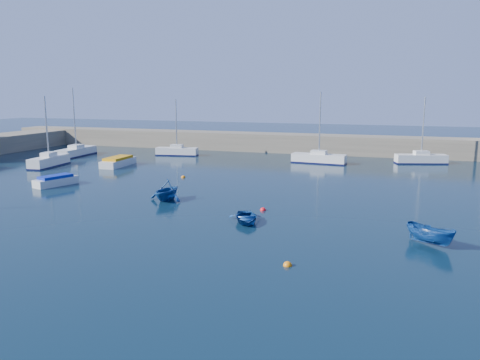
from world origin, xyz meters
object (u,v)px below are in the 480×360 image
(sailboat_6, at_px, (319,158))
(dinghy_center, at_px, (246,218))
(sailboat_5, at_px, (177,151))
(sailboat_7, at_px, (421,158))
(dinghy_right, at_px, (430,235))
(motorboat_1, at_px, (56,181))
(motorboat_2, at_px, (118,162))
(dinghy_left, at_px, (167,190))
(sailboat_4, at_px, (76,151))
(sailboat_3, at_px, (49,161))

(sailboat_6, relative_size, dinghy_center, 2.84)
(sailboat_5, bearing_deg, sailboat_7, -94.90)
(sailboat_6, xyz_separation_m, dinghy_right, (11.03, -29.44, -0.04))
(motorboat_1, bearing_deg, motorboat_2, 113.00)
(sailboat_5, xyz_separation_m, motorboat_2, (-2.33, -10.88, -0.08))
(sailboat_7, xyz_separation_m, dinghy_left, (-20.22, -27.78, 0.22))
(sailboat_4, relative_size, sailboat_6, 1.06)
(dinghy_right, bearing_deg, sailboat_4, 95.57)
(motorboat_2, bearing_deg, sailboat_4, 147.94)
(sailboat_3, xyz_separation_m, dinghy_left, (21.24, -11.43, 0.17))
(sailboat_3, height_order, sailboat_7, sailboat_3)
(sailboat_7, bearing_deg, sailboat_4, 82.63)
(motorboat_2, xyz_separation_m, dinghy_left, (13.75, -14.30, 0.32))
(motorboat_2, relative_size, dinghy_right, 1.79)
(sailboat_6, bearing_deg, dinghy_left, 165.75)
(sailboat_4, xyz_separation_m, sailboat_6, (32.56, 3.81, 0.02))
(motorboat_1, bearing_deg, dinghy_right, 4.56)
(sailboat_4, bearing_deg, motorboat_1, -61.75)
(sailboat_6, height_order, motorboat_1, sailboat_6)
(motorboat_1, bearing_deg, dinghy_left, 7.88)
(dinghy_right, bearing_deg, motorboat_2, 95.36)
(motorboat_2, xyz_separation_m, dinghy_center, (21.76, -18.46, -0.20))
(sailboat_6, distance_m, dinghy_center, 28.27)
(motorboat_1, bearing_deg, dinghy_center, 0.67)
(motorboat_1, distance_m, dinghy_right, 32.89)
(dinghy_left, bearing_deg, sailboat_3, 158.82)
(sailboat_3, xyz_separation_m, sailboat_5, (9.82, 13.74, -0.07))
(sailboat_6, distance_m, dinghy_left, 25.51)
(dinghy_left, relative_size, dinghy_right, 1.06)
(dinghy_left, xyz_separation_m, dinghy_right, (19.36, -5.33, -0.26))
(dinghy_center, bearing_deg, motorboat_2, 116.86)
(sailboat_3, bearing_deg, dinghy_center, -34.62)
(sailboat_3, height_order, sailboat_4, sailboat_4)
(sailboat_5, height_order, motorboat_2, sailboat_5)
(sailboat_7, distance_m, motorboat_1, 41.65)
(dinghy_left, bearing_deg, motorboat_2, 140.99)
(motorboat_1, bearing_deg, sailboat_4, 140.45)
(sailboat_4, distance_m, dinghy_right, 50.56)
(sailboat_5, height_order, motorboat_1, sailboat_5)
(sailboat_4, relative_size, sailboat_5, 1.20)
(sailboat_3, height_order, sailboat_6, sailboat_6)
(sailboat_5, bearing_deg, dinghy_right, -144.34)
(sailboat_5, distance_m, sailboat_6, 19.78)
(sailboat_7, relative_size, motorboat_1, 1.92)
(sailboat_4, bearing_deg, sailboat_3, -75.73)
(dinghy_right, bearing_deg, sailboat_5, 81.28)
(motorboat_1, xyz_separation_m, dinghy_right, (32.01, -7.54, 0.13))
(sailboat_4, distance_m, motorboat_2, 12.07)
(sailboat_3, distance_m, sailboat_7, 44.57)
(sailboat_6, relative_size, motorboat_1, 2.06)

